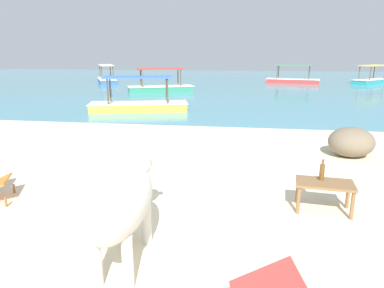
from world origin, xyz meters
name	(u,v)px	position (x,y,z in m)	size (l,w,h in m)	color
sand_beach	(159,266)	(0.00, 0.00, 0.02)	(18.00, 14.00, 0.04)	beige
water_surface	(234,84)	(0.00, 22.00, 0.00)	(60.00, 36.00, 0.03)	teal
cow	(123,200)	(-0.37, 0.04, 0.73)	(0.63, 1.85, 1.04)	beige
low_bench_table	(325,187)	(1.95, 1.58, 0.39)	(0.80, 0.52, 0.42)	brown
bottle	(322,172)	(1.91, 1.67, 0.58)	(0.07, 0.07, 0.30)	brown
shore_rock_large	(354,135)	(3.51, 5.79, 0.20)	(0.54, 0.49, 0.32)	brown
shore_rock_medium	(351,142)	(3.07, 4.40, 0.35)	(0.93, 0.88, 0.63)	#756651
boat_green	(161,87)	(-3.92, 16.30, 0.29)	(3.84, 2.45, 1.29)	#338E66
boat_red	(293,79)	(4.18, 23.06, 0.29)	(3.83, 1.88, 1.29)	#C63833
boat_teal	(371,80)	(9.68, 23.62, 0.29)	(3.36, 3.46, 1.29)	teal
boat_blue	(107,79)	(-9.19, 21.41, 0.29)	(2.66, 3.80, 1.29)	#3866B7
boat_yellow	(139,104)	(-3.16, 9.63, 0.29)	(3.85, 2.06, 1.29)	gold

